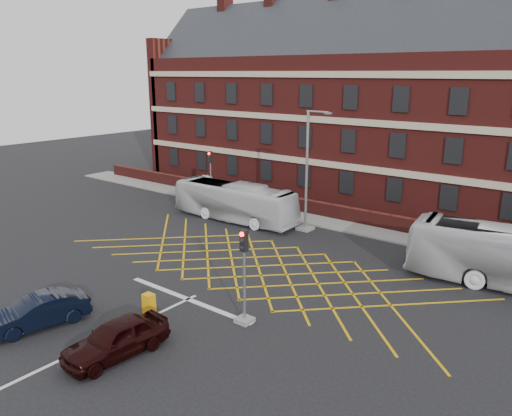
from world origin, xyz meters
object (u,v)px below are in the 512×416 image
Objects in this scene: traffic_light_near at (244,285)px; street_lamp at (307,191)px; bus_left at (234,202)px; utility_cabinet at (149,304)px; direction_signs at (207,184)px; car_maroon at (116,338)px; car_navy at (38,312)px; traffic_light_far at (211,181)px.

traffic_light_near is 13.98m from street_lamp.
bus_left is 15.26m from utility_cabinet.
direction_signs is at bearing 59.83° from bus_left.
traffic_light_near is 4.55× the size of utility_cabinet.
direction_signs is 2.34× the size of utility_cabinet.
traffic_light_near reaches higher than bus_left.
car_maroon is 0.99× the size of traffic_light_near.
car_navy reaches higher than utility_cabinet.
utility_cabinet is (-3.98, -2.04, -1.29)m from traffic_light_near.
car_navy is 18.95m from street_lamp.
car_navy is 0.99× the size of car_maroon.
utility_cabinet is (6.64, -13.70, -0.94)m from bus_left.
utility_cabinet is at bearing 124.49° from car_maroon.
bus_left is 17.92m from car_navy.
utility_cabinet is at bearing -53.59° from direction_signs.
traffic_light_near is at bearing -68.35° from street_lamp.
car_maroon is 24.59m from direction_signs.
car_navy is at bearing -139.25° from traffic_light_near.
bus_left is 2.41× the size of car_navy.
direction_signs is (-16.46, 14.89, -0.39)m from traffic_light_near.
street_lamp is 15.21m from utility_cabinet.
street_lamp is (1.60, 18.77, 2.09)m from car_navy.
street_lamp reaches higher than direction_signs.
traffic_light_near is 1.94× the size of direction_signs.
bus_left reaches higher than car_navy.
traffic_light_near reaches higher than utility_cabinet.
traffic_light_far is (-15.90, 14.73, 0.00)m from traffic_light_near.
bus_left is at bearing 114.65° from car_navy.
street_lamp is (-5.14, 12.96, 1.02)m from traffic_light_near.
traffic_light_near is at bearing 71.35° from car_maroon.
car_maroon is (8.42, -16.79, -0.69)m from bus_left.
car_navy is at bearing -65.97° from traffic_light_far.
car_maroon is 18.43m from street_lamp.
car_maroon is at bearing -80.76° from street_lamp.
bus_left is at bearing 115.86° from utility_cabinet.
traffic_light_near is (6.74, 5.81, 1.07)m from car_navy.
traffic_light_far is 0.52× the size of street_lamp.
bus_left reaches higher than car_maroon.
bus_left is 2.37× the size of traffic_light_near.
car_navy is (3.87, -17.48, -0.72)m from bus_left.
traffic_light_near is at bearing 27.10° from utility_cabinet.
traffic_light_far is (-9.16, 20.54, 1.07)m from car_navy.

